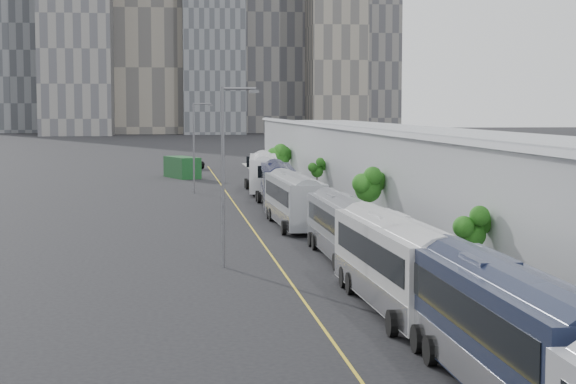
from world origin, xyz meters
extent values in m
cube|color=gray|center=(9.00, 55.00, 0.06)|extent=(10.00, 170.00, 0.12)
cube|color=gold|center=(-1.50, 55.00, 0.01)|extent=(0.12, 160.00, 0.02)
cube|color=gray|center=(13.00, 55.00, 3.40)|extent=(12.00, 160.00, 6.80)
cube|color=gray|center=(13.00, 55.00, 5.85)|extent=(12.45, 160.40, 2.57)
cube|color=gray|center=(7.10, 55.00, 7.00)|extent=(0.30, 160.00, 0.40)
cube|color=slate|center=(8.00, 310.00, 40.00)|extent=(20.00, 20.00, 80.00)
cube|color=gray|center=(48.00, 305.00, 35.00)|extent=(18.00, 18.00, 70.00)
cube|color=slate|center=(65.00, 340.00, 45.00)|extent=(22.00, 22.00, 90.00)
cube|color=#151B31|center=(2.55, 19.83, 2.01)|extent=(2.79, 13.57, 3.28)
cube|color=black|center=(2.55, 19.63, 2.60)|extent=(2.84, 11.94, 1.12)
cube|color=silver|center=(2.55, 19.83, 0.96)|extent=(2.82, 13.30, 1.05)
cube|color=#151B31|center=(2.55, 21.40, 3.81)|extent=(1.37, 2.30, 0.31)
cube|color=#BABABC|center=(2.22, 32.36, 2.01)|extent=(3.02, 13.64, 3.29)
cube|color=black|center=(2.22, 32.15, 2.60)|extent=(3.05, 12.01, 1.12)
cube|color=silver|center=(2.22, 32.36, 0.96)|extent=(3.06, 13.37, 1.05)
cube|color=#BABABC|center=(2.22, 33.93, 3.81)|extent=(1.41, 2.33, 0.31)
cube|color=slate|center=(2.56, 46.72, 1.80)|extent=(2.46, 12.14, 2.94)
cube|color=black|center=(2.56, 46.54, 2.33)|extent=(2.51, 10.68, 1.00)
cube|color=silver|center=(2.56, 46.72, 0.86)|extent=(2.50, 11.90, 0.94)
cube|color=slate|center=(2.56, 48.12, 3.41)|extent=(1.22, 2.06, 0.28)
cube|color=#91949A|center=(1.64, 61.63, 1.95)|extent=(2.95, 13.21, 3.19)
cube|color=black|center=(1.64, 61.42, 2.52)|extent=(2.97, 11.63, 1.08)
cube|color=silver|center=(1.64, 61.63, 0.93)|extent=(2.99, 12.95, 1.02)
cube|color=#91949A|center=(1.64, 63.14, 3.69)|extent=(1.37, 2.26, 0.30)
cube|color=black|center=(2.06, 75.77, 1.93)|extent=(3.59, 13.22, 3.17)
cube|color=black|center=(2.06, 75.57, 2.50)|extent=(3.53, 11.66, 1.08)
cube|color=silver|center=(2.06, 75.77, 0.92)|extent=(3.61, 12.97, 1.01)
cube|color=black|center=(2.06, 77.27, 3.67)|extent=(1.47, 2.30, 0.30)
cube|color=white|center=(2.28, 90.46, 2.01)|extent=(3.98, 13.76, 3.29)
cube|color=black|center=(2.28, 90.25, 2.60)|extent=(3.89, 12.15, 1.12)
cube|color=silver|center=(2.28, 90.46, 0.96)|extent=(4.00, 13.50, 1.05)
cube|color=white|center=(2.28, 92.02, 3.81)|extent=(1.57, 2.41, 0.31)
cylinder|color=black|center=(6.14, 34.23, 1.60)|extent=(0.18, 0.18, 3.21)
sphere|color=#145613|center=(6.14, 34.23, 3.14)|extent=(1.33, 1.33, 1.33)
cylinder|color=black|center=(5.88, 55.60, 1.75)|extent=(0.18, 0.18, 3.51)
sphere|color=#145613|center=(5.88, 55.60, 3.49)|extent=(1.83, 1.83, 1.83)
cylinder|color=black|center=(6.22, 79.84, 1.53)|extent=(0.18, 0.18, 3.06)
sphere|color=#145613|center=(6.22, 79.84, 2.98)|extent=(1.15, 1.15, 1.15)
cylinder|color=black|center=(5.50, 104.49, 1.45)|extent=(0.18, 0.18, 2.90)
sphere|color=#145613|center=(5.50, 104.49, 3.05)|extent=(2.60, 2.60, 2.60)
cylinder|color=#59595E|center=(-4.54, 44.20, 4.89)|extent=(0.18, 0.18, 9.79)
cylinder|color=#59595E|center=(-3.64, 44.20, 9.69)|extent=(1.80, 0.14, 0.14)
cube|color=#59595E|center=(-2.84, 44.20, 9.54)|extent=(0.50, 0.22, 0.18)
cylinder|color=#59595E|center=(-4.81, 90.03, 4.58)|extent=(0.18, 0.18, 9.15)
cylinder|color=#59595E|center=(-3.91, 90.03, 9.05)|extent=(1.80, 0.14, 0.14)
cube|color=#59595E|center=(-3.11, 90.03, 8.90)|extent=(0.50, 0.22, 0.18)
cube|color=#133E1B|center=(-5.66, 111.60, 1.30)|extent=(4.61, 6.97, 2.60)
imported|color=black|center=(-4.19, 127.62, 0.72)|extent=(4.27, 5.67, 1.43)
camera|label=1|loc=(-7.56, -7.62, 8.67)|focal=60.00mm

